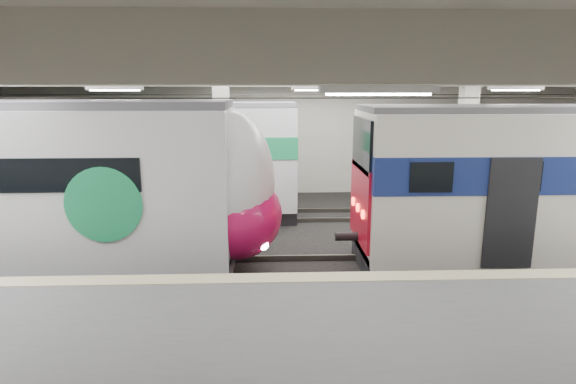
{
  "coord_description": "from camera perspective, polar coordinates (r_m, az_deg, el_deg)",
  "views": [
    {
      "loc": [
        -1.48,
        -12.61,
        4.98
      ],
      "look_at": [
        -0.95,
        1.0,
        2.0
      ],
      "focal_mm": 30.0,
      "sensor_mm": 36.0,
      "label": 1
    }
  ],
  "objects": [
    {
      "name": "far_train",
      "position": [
        19.25,
        -20.19,
        3.55
      ],
      "size": [
        13.88,
        2.92,
        4.43
      ],
      "rotation": [
        0.0,
        0.0,
        0.01
      ],
      "color": "silver",
      "rests_on": "ground"
    },
    {
      "name": "station_hall",
      "position": [
        11.11,
        5.49,
        3.3
      ],
      "size": [
        36.0,
        24.0,
        5.75
      ],
      "color": "black",
      "rests_on": "ground"
    },
    {
      "name": "modern_emu",
      "position": [
        14.35,
        -28.19,
        0.01
      ],
      "size": [
        14.48,
        2.99,
        4.64
      ],
      "color": "silver",
      "rests_on": "ground"
    }
  ]
}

